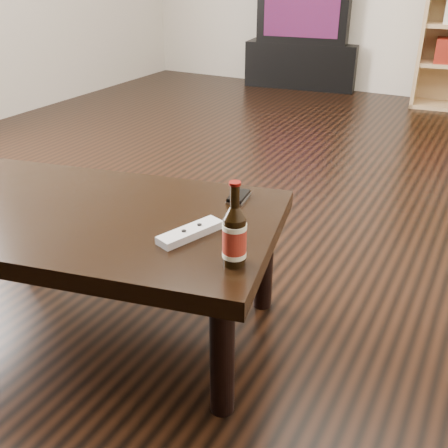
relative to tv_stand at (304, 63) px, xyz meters
The scene contains 7 objects.
floor 3.14m from the tv_stand, 74.26° to the right, with size 5.00×6.00×0.01m, color black.
tv_stand is the anchor object (origin of this frame).
tv 0.53m from the tv_stand, 82.26° to the right, with size 0.90×0.63×0.63m.
coffee_table 4.05m from the tv_stand, 79.03° to the right, with size 1.27×0.90×0.43m.
beer_bottle 4.25m from the tv_stand, 72.08° to the right, with size 0.07×0.07×0.23m.
phone 3.85m from the tv_stand, 72.86° to the right, with size 0.07×0.11×0.02m.
remote 4.12m from the tv_stand, 74.13° to the right, with size 0.12×0.21×0.03m.
Camera 1 is at (0.98, -2.06, 1.15)m, focal length 42.00 mm.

